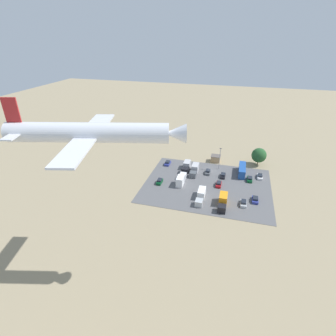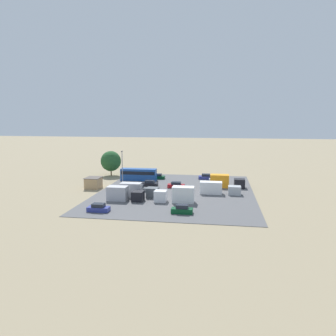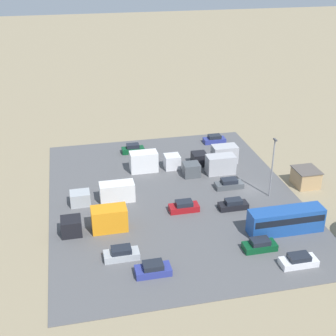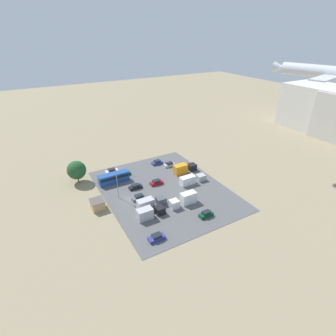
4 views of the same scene
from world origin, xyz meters
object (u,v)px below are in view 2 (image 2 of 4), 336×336
parked_car_1 (138,189)px  parked_truck_0 (123,194)px  parked_truck_1 (177,195)px  parked_truck_3 (137,190)px  parked_car_8 (158,177)px  parked_car_0 (217,180)px  parked_truck_2 (218,188)px  parked_car_2 (176,185)px  parked_car_6 (149,174)px  shed_building (93,183)px  parked_truck_4 (225,182)px  parked_car_4 (150,184)px  parked_car_3 (99,208)px  parked_car_5 (182,210)px  parked_car_7 (206,177)px  bus (139,174)px

parked_car_1 → parked_truck_0: 9.22m
parked_truck_1 → parked_truck_3: (-3.47, -9.51, -0.13)m
parked_car_8 → parked_truck_3: bearing=-1.5°
parked_car_0 → parked_truck_2: (14.20, 0.29, 0.66)m
parked_car_2 → parked_truck_1: bearing=8.2°
parked_car_6 → parked_car_0: bearing=73.9°
shed_building → parked_car_8: size_ratio=0.98×
shed_building → parked_car_8: 20.04m
parked_truck_0 → parked_truck_4: parked_truck_4 is taller
parked_truck_1 → parked_truck_2: (-8.88, 8.46, -0.25)m
parked_truck_0 → parked_truck_4: size_ratio=0.91×
shed_building → parked_car_4: shed_building is taller
parked_car_1 → parked_car_3: size_ratio=1.05×
parked_car_4 → parked_car_0: bearing=-64.7°
parked_car_8 → parked_truck_4: bearing=65.8°
parked_car_5 → parked_truck_4: 25.61m
shed_building → parked_car_7: bearing=120.6°
parked_car_5 → parked_truck_1: 8.12m
bus → parked_car_6: bus is taller
parked_car_6 → parked_truck_4: 25.82m
parked_car_0 → parked_truck_1: (23.09, -8.16, 0.91)m
parked_car_8 → parked_truck_1: parked_truck_1 is taller
bus → parked_car_7: bus is taller
parked_car_2 → parked_truck_0: 17.24m
shed_building → parked_car_0: bearing=112.2°
bus → parked_car_5: 33.74m
parked_car_0 → parked_truck_4: size_ratio=0.50×
parked_car_8 → parked_truck_4: size_ratio=0.48×
parked_car_2 → parked_car_8: 13.09m
parked_car_6 → parked_truck_4: size_ratio=0.52×
parked_car_2 → parked_car_4: bearing=-97.7°
parked_car_0 → parked_car_4: parked_car_0 is taller
parked_car_1 → parked_car_7: 23.84m
parked_truck_0 → parked_truck_3: (-3.82, 2.11, 0.03)m
parked_car_3 → parked_car_5: 15.97m
parked_car_2 → parked_car_7: bearing=151.5°
parked_truck_1 → parked_car_8: bearing=19.7°
parked_car_6 → parked_car_1: bearing=4.7°
parked_car_8 → parked_truck_1: (25.05, 8.95, 0.93)m
parked_truck_4 → bus: bearing=-103.0°
bus → parked_car_4: 8.56m
parked_car_2 → parked_truck_2: (5.07, 10.46, 0.66)m
parked_truck_0 → parked_truck_2: bearing=114.7°
parked_car_0 → parked_car_2: size_ratio=1.01×
parked_car_3 → parked_truck_0: size_ratio=0.53×
parked_car_3 → parked_truck_2: 28.68m
parked_truck_4 → parked_truck_3: bearing=-56.8°
parked_car_1 → parked_car_6: parked_car_1 is taller
parked_car_6 → parked_car_5: bearing=21.2°
bus → parked_car_3: bearing=-0.2°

